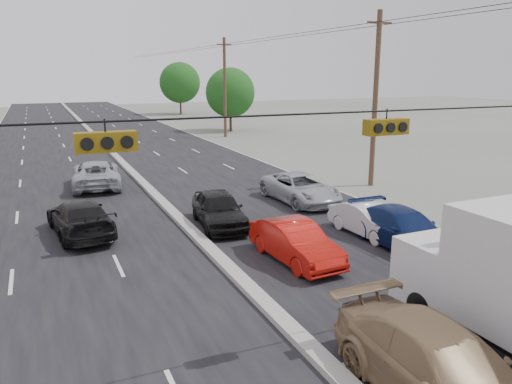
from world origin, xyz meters
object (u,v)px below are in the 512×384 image
queue_car_a (219,209)px  queue_car_c (300,188)px  utility_pole_right_c (225,87)px  tan_sedan (443,371)px  oncoming_far (96,174)px  tree_right_mid (230,93)px  red_sedan (295,242)px  queue_car_b (369,221)px  queue_car_d (403,229)px  oncoming_near (80,218)px  utility_pole_right_b (375,99)px  tree_right_far (180,83)px

queue_car_a → queue_car_c: bearing=29.7°
utility_pole_right_c → tan_sedan: utility_pole_right_c is taller
tan_sedan → oncoming_far: size_ratio=0.98×
queue_car_a → oncoming_far: (-4.02, 10.18, 0.00)m
tree_right_mid → red_sedan: bearing=-107.7°
queue_car_b → queue_car_d: (0.35, -1.70, 0.08)m
queue_car_d → oncoming_near: bearing=149.6°
queue_car_a → queue_car_d: 7.78m
tan_sedan → queue_car_a: 13.29m
queue_car_b → oncoming_far: oncoming_far is taller
utility_pole_right_c → tree_right_mid: utility_pole_right_c is taller
oncoming_near → oncoming_far: oncoming_far is taller
queue_car_a → queue_car_d: queue_car_a is taller
tree_right_mid → oncoming_near: (-19.28, -32.89, -3.59)m
utility_pole_right_b → oncoming_far: size_ratio=1.77×
queue_car_b → queue_car_c: (0.05, 5.98, 0.08)m
tree_right_mid → queue_car_d: 40.44m
tree_right_far → red_sedan: bearing=-101.9°
tree_right_mid → oncoming_near: size_ratio=1.39×
red_sedan → queue_car_d: 4.53m
utility_pole_right_b → tree_right_far: utility_pole_right_b is taller
utility_pole_right_b → oncoming_near: bearing=-170.2°
tree_right_mid → queue_car_b: 38.86m
tree_right_far → queue_car_a: bearing=-103.9°
tree_right_far → red_sedan: 65.65m
tree_right_far → queue_car_a: size_ratio=1.78×
red_sedan → queue_car_d: size_ratio=0.86×
tree_right_mid → tan_sedan: size_ratio=1.29×
tan_sedan → queue_car_b: bearing=61.2°
oncoming_near → oncoming_far: size_ratio=0.91×
utility_pole_right_c → tree_right_mid: 5.64m
utility_pole_right_c → tree_right_far: utility_pole_right_c is taller
tan_sedan → utility_pole_right_c: bearing=75.3°
utility_pole_right_b → red_sedan: utility_pole_right_b is taller
red_sedan → queue_car_a: size_ratio=0.95×
tan_sedan → oncoming_far: tan_sedan is taller
queue_car_b → queue_car_d: queue_car_d is taller
queue_car_c → tree_right_far: bearing=78.4°
queue_car_b → oncoming_far: 16.69m
utility_pole_right_b → queue_car_d: size_ratio=1.97×
queue_car_d → oncoming_near: 13.06m
utility_pole_right_c → red_sedan: 35.82m
tree_right_far → queue_car_b: tree_right_far is taller
tree_right_far → tan_sedan: tree_right_far is taller
tree_right_far → queue_car_a: 61.00m
tree_right_far → oncoming_near: (-20.28, -57.89, -4.21)m
tree_right_far → oncoming_far: 52.49m
queue_car_b → queue_car_c: size_ratio=0.75×
tree_right_mid → tree_right_far: bearing=87.7°
tree_right_far → oncoming_near: tree_right_far is taller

